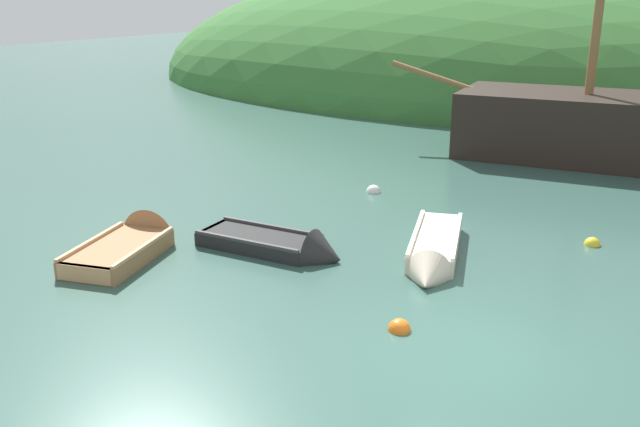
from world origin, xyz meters
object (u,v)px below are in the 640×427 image
object	(u,v)px
rowboat_portside	(282,248)
buoy_white	(373,192)
rowboat_outer_left	(433,253)
rowboat_outer_right	(133,246)
buoy_yellow	(592,245)
buoy_orange	(399,330)

from	to	relation	value
rowboat_portside	buoy_white	world-z (taller)	rowboat_portside
rowboat_outer_left	buoy_white	distance (m)	4.96
rowboat_outer_right	buoy_yellow	distance (m)	9.86
rowboat_outer_right	buoy_orange	bearing A→B (deg)	-107.66
rowboat_portside	buoy_white	xyz separation A→B (m)	(-0.44, 5.01, -0.09)
rowboat_outer_right	buoy_orange	distance (m)	6.30
rowboat_outer_left	rowboat_portside	world-z (taller)	rowboat_portside
rowboat_portside	buoy_yellow	size ratio (longest dim) A/B	9.67
buoy_white	rowboat_outer_left	bearing A→B (deg)	-48.46
buoy_orange	rowboat_outer_left	bearing A→B (deg)	102.99
rowboat_portside	rowboat_outer_left	bearing A→B (deg)	20.88
rowboat_outer_left	rowboat_outer_right	world-z (taller)	rowboat_outer_right
buoy_yellow	rowboat_outer_left	bearing A→B (deg)	-135.44
rowboat_outer_right	buoy_white	bearing A→B (deg)	-34.50
rowboat_outer_right	buoy_orange	world-z (taller)	rowboat_outer_right
buoy_white	rowboat_portside	bearing A→B (deg)	-85.00
rowboat_outer_right	rowboat_portside	size ratio (longest dim) A/B	0.97
rowboat_outer_left	buoy_orange	bearing A→B (deg)	-4.49
rowboat_outer_left	rowboat_portside	distance (m)	3.13
rowboat_outer_left	buoy_yellow	world-z (taller)	rowboat_outer_left
buoy_white	buoy_yellow	world-z (taller)	buoy_white
rowboat_portside	buoy_white	distance (m)	5.03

